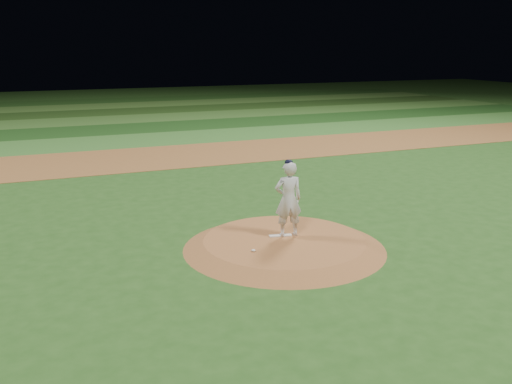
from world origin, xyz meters
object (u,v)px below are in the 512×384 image
Objects in this scene: pitchers_mound at (284,244)px; rosin_bag at (253,250)px; pitching_rubber at (280,235)px; pitcher_on_mound at (288,199)px.

rosin_bag reaches higher than pitchers_mound.
pitching_rubber is 1.06m from pitcher_on_mound.
pitchers_mound is 1.22m from pitcher_on_mound.
pitching_rubber is at bearing 165.41° from pitcher_on_mound.
pitching_rubber is 5.79× the size of rosin_bag.
pitcher_on_mound is (1.35, 0.79, 1.03)m from rosin_bag.
pitcher_on_mound is (0.22, 0.24, 1.18)m from pitchers_mound.
pitchers_mound is 8.73× the size of pitching_rubber.
pitching_rubber is at bearing 36.09° from rosin_bag.
rosin_bag is 1.87m from pitcher_on_mound.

